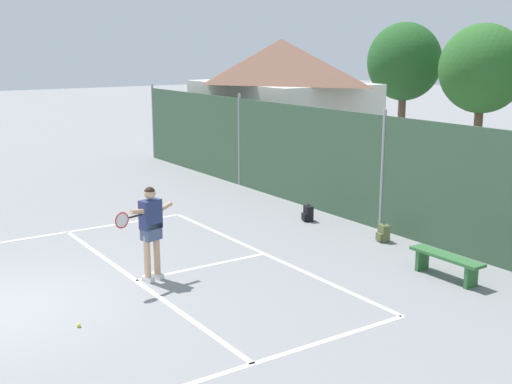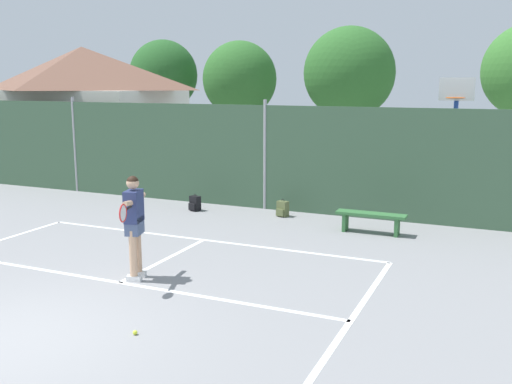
{
  "view_description": "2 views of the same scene",
  "coord_description": "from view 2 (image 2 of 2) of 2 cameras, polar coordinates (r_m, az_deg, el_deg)",
  "views": [
    {
      "loc": [
        11.23,
        -2.26,
        4.42
      ],
      "look_at": [
        -0.1,
        5.35,
        1.39
      ],
      "focal_mm": 45.8,
      "sensor_mm": 36.0,
      "label": 1
    },
    {
      "loc": [
        6.03,
        -5.37,
        3.45
      ],
      "look_at": [
        0.87,
        6.4,
        0.99
      ],
      "focal_mm": 40.64,
      "sensor_mm": 36.0,
      "label": 2
    }
  ],
  "objects": [
    {
      "name": "ground_plane",
      "position": [
        8.78,
        -23.21,
        -13.24
      ],
      "size": [
        120.0,
        120.0,
        0.0
      ],
      "primitive_type": "plane",
      "color": "gray"
    },
    {
      "name": "court_markings",
      "position": [
        9.19,
        -20.23,
        -11.91
      ],
      "size": [
        8.3,
        11.1,
        0.01
      ],
      "color": "white",
      "rests_on": "ground"
    },
    {
      "name": "chainlink_fence",
      "position": [
        15.71,
        0.89,
        3.4
      ],
      "size": [
        26.09,
        0.09,
        2.98
      ],
      "color": "#38563D",
      "rests_on": "ground"
    },
    {
      "name": "basketball_hoop",
      "position": [
        16.39,
        18.97,
        6.27
      ],
      "size": [
        0.9,
        0.67,
        3.55
      ],
      "color": "#284CB2",
      "rests_on": "ground"
    },
    {
      "name": "clubhouse_building",
      "position": [
        23.19,
        -16.52,
        7.92
      ],
      "size": [
        7.12,
        4.83,
        4.72
      ],
      "color": "silver",
      "rests_on": "ground"
    },
    {
      "name": "treeline_backdrop",
      "position": [
        26.81,
        11.76,
        11.33
      ],
      "size": [
        25.87,
        3.74,
        5.9
      ],
      "color": "brown",
      "rests_on": "ground"
    },
    {
      "name": "tennis_player",
      "position": [
        10.3,
        -11.92,
        -2.54
      ],
      "size": [
        0.53,
        1.37,
        1.85
      ],
      "color": "silver",
      "rests_on": "ground"
    },
    {
      "name": "tennis_ball",
      "position": [
        8.41,
        -11.81,
        -13.39
      ],
      "size": [
        0.07,
        0.07,
        0.07
      ],
      "primitive_type": "sphere",
      "color": "#CCE033",
      "rests_on": "ground"
    },
    {
      "name": "backpack_black",
      "position": [
        15.76,
        -6.04,
        -1.15
      ],
      "size": [
        0.32,
        0.3,
        0.46
      ],
      "color": "black",
      "rests_on": "ground"
    },
    {
      "name": "backpack_olive",
      "position": [
        15.02,
        2.62,
        -1.69
      ],
      "size": [
        0.32,
        0.3,
        0.46
      ],
      "color": "#566038",
      "rests_on": "ground"
    },
    {
      "name": "courtside_bench",
      "position": [
        13.58,
        11.25,
        -2.53
      ],
      "size": [
        1.6,
        0.36,
        0.48
      ],
      "color": "#336B38",
      "rests_on": "ground"
    }
  ]
}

